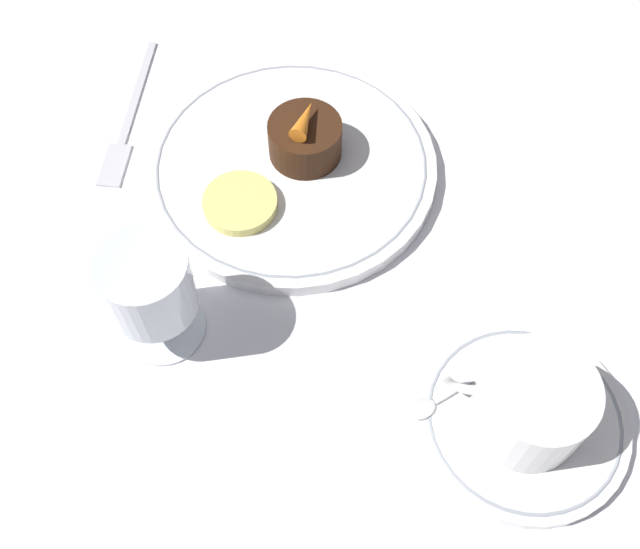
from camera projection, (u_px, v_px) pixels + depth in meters
ground_plane at (275, 208)px, 0.67m from camera, size 3.00×3.00×0.00m
dinner_plate at (291, 166)px, 0.69m from camera, size 0.27×0.27×0.01m
saucer at (523, 419)px, 0.57m from camera, size 0.16×0.16×0.01m
coffee_cup at (532, 403)px, 0.53m from camera, size 0.11×0.08×0.06m
spoon at (460, 387)px, 0.57m from camera, size 0.08×0.10×0.00m
wine_glass at (149, 289)px, 0.56m from camera, size 0.07×0.07×0.10m
fork at (126, 126)px, 0.72m from camera, size 0.06×0.19×0.01m
dessert_cake at (305, 139)px, 0.67m from camera, size 0.07×0.07×0.04m
carrot_garnish at (305, 119)px, 0.65m from camera, size 0.02×0.04×0.02m
pineapple_slice at (240, 203)px, 0.65m from camera, size 0.07×0.07×0.01m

